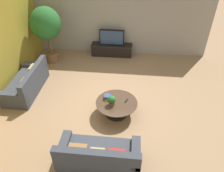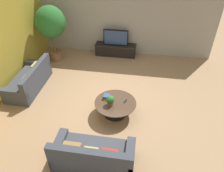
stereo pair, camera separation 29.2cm
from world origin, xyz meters
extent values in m
plane|color=#9E7A56|center=(0.00, 0.00, 0.00)|extent=(24.00, 24.00, 0.00)
cube|color=#A39E93|center=(0.00, 3.26, 1.50)|extent=(7.40, 0.12, 3.00)
cube|color=gold|center=(-3.26, 0.20, 1.50)|extent=(0.12, 7.40, 3.00)
cube|color=black|center=(-0.12, 2.94, 0.23)|extent=(1.65, 0.48, 0.47)
cube|color=#2D2823|center=(-0.12, 2.94, 0.46)|extent=(1.68, 0.50, 0.02)
cube|color=black|center=(-0.12, 2.94, 0.79)|extent=(1.00, 0.08, 0.63)
cube|color=navy|center=(-0.12, 2.90, 0.79)|extent=(0.92, 0.00, 0.57)
cube|color=black|center=(-0.12, 2.94, 0.48)|extent=(0.30, 0.13, 0.02)
cylinder|color=black|center=(0.38, -0.59, 0.01)|extent=(0.65, 0.65, 0.02)
cylinder|color=black|center=(0.38, -0.59, 0.21)|extent=(0.10, 0.10, 0.42)
cylinder|color=#4C3828|center=(0.38, -0.59, 0.43)|extent=(1.17, 1.17, 0.02)
cube|color=#3D424C|center=(-2.65, 0.21, 0.21)|extent=(0.84, 1.89, 0.42)
cube|color=#3D424C|center=(-2.31, 0.21, 0.63)|extent=(0.16, 1.89, 0.42)
cube|color=#3D424C|center=(-2.65, 1.06, 0.27)|extent=(0.84, 0.20, 0.54)
cube|color=#3D424C|center=(-2.65, -0.63, 0.27)|extent=(0.84, 0.20, 0.54)
cube|color=tan|center=(-2.47, 0.54, 0.59)|extent=(0.16, 0.37, 0.35)
cube|color=olive|center=(-2.47, -0.11, 0.56)|extent=(0.17, 0.31, 0.29)
cube|color=#3D424C|center=(0.14, -2.25, 0.21)|extent=(1.82, 0.84, 0.42)
cube|color=#3D424C|center=(0.14, -2.59, 0.63)|extent=(1.82, 0.16, 0.42)
cube|color=#3D424C|center=(0.95, -2.25, 0.27)|extent=(0.20, 0.84, 0.54)
cube|color=#3D424C|center=(-0.67, -2.25, 0.27)|extent=(0.20, 0.84, 0.54)
cube|color=#B23328|center=(0.54, -2.43, 0.58)|extent=(0.35, 0.13, 0.32)
cube|color=tan|center=(0.14, -2.43, 0.56)|extent=(0.31, 0.13, 0.28)
cube|color=olive|center=(-0.27, -2.43, 0.60)|extent=(0.39, 0.16, 0.36)
cylinder|color=brown|center=(-2.46, 2.19, 0.18)|extent=(0.51, 0.51, 0.35)
cylinder|color=brown|center=(-2.46, 2.19, 0.66)|extent=(0.08, 0.08, 0.61)
ellipsoid|color=#286B2D|center=(-2.46, 2.19, 1.56)|extent=(1.10, 1.10, 1.19)
cylinder|color=brown|center=(0.25, -0.70, 0.48)|extent=(0.17, 0.17, 0.09)
sphere|color=#286B2D|center=(0.25, -0.70, 0.62)|extent=(0.22, 0.22, 0.22)
cube|color=gold|center=(0.11, -0.43, 0.45)|extent=(0.20, 0.28, 0.02)
cube|color=#A32823|center=(0.11, -0.43, 0.48)|extent=(0.22, 0.22, 0.04)
cube|color=#2D4C84|center=(0.11, -0.44, 0.52)|extent=(0.19, 0.20, 0.04)
cube|color=black|center=(0.65, -0.50, 0.45)|extent=(0.09, 0.16, 0.02)
camera|label=1|loc=(0.73, -5.20, 4.47)|focal=35.00mm
camera|label=2|loc=(1.02, -5.17, 4.47)|focal=35.00mm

